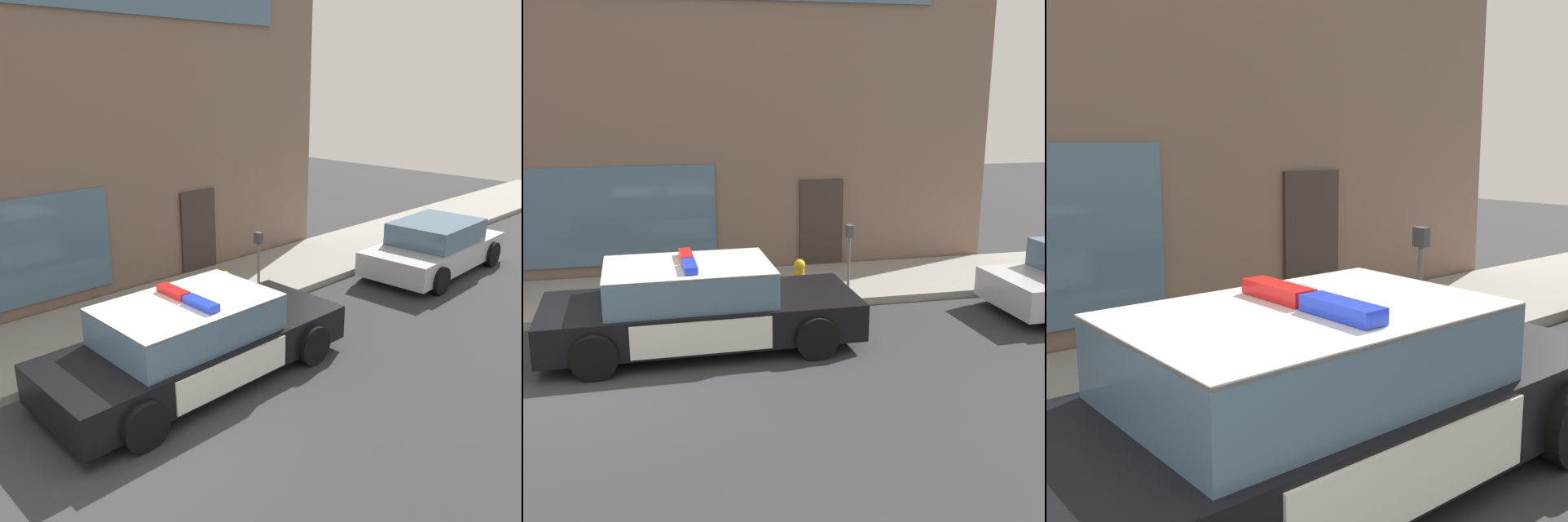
# 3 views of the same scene
# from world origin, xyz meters

# --- Properties ---
(police_cruiser) EXTENTS (5.03, 2.15, 1.49)m
(police_cruiser) POSITION_xyz_m (2.02, 0.64, 0.68)
(police_cruiser) COLOR black
(police_cruiser) RESTS_ON ground
(fire_hydrant) EXTENTS (0.34, 0.39, 0.73)m
(fire_hydrant) POSITION_xyz_m (4.17, 2.43, 0.50)
(fire_hydrant) COLOR gold
(fire_hydrant) RESTS_ON sidewalk
(parking_meter) EXTENTS (0.12, 0.18, 1.34)m
(parking_meter) POSITION_xyz_m (5.19, 2.51, 1.08)
(parking_meter) COLOR slate
(parking_meter) RESTS_ON sidewalk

